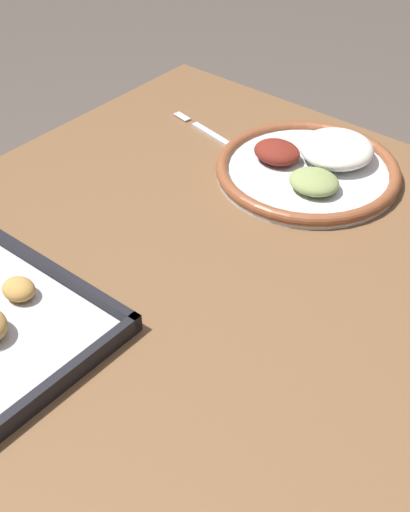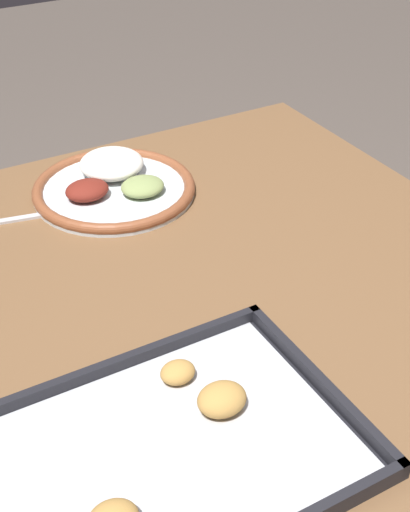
{
  "view_description": "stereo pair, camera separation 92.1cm",
  "coord_description": "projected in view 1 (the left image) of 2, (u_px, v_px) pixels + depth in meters",
  "views": [
    {
      "loc": [
        -0.45,
        0.56,
        1.33
      ],
      "look_at": [
        0.01,
        0.0,
        0.73
      ],
      "focal_mm": 50.0,
      "sensor_mm": 36.0,
      "label": 1
    },
    {
      "loc": [
        0.45,
        0.77,
        1.36
      ],
      "look_at": [
        0.01,
        0.0,
        0.73
      ],
      "focal_mm": 50.0,
      "sensor_mm": 36.0,
      "label": 2
    }
  ],
  "objects": [
    {
      "name": "dining_table",
      "position": [
        211.0,
        333.0,
        1.02
      ],
      "size": [
        0.93,
        0.97,
        0.7
      ],
      "color": "brown",
      "rests_on": "ground_plane"
    },
    {
      "name": "fork",
      "position": [
        215.0,
        136.0,
        1.23
      ],
      "size": [
        0.2,
        0.05,
        0.0
      ],
      "rotation": [
        0.0,
        0.0,
        -0.2
      ],
      "color": "silver",
      "rests_on": "dining_table"
    },
    {
      "name": "dinner_plate",
      "position": [
        311.0,
        167.0,
        1.14
      ],
      "size": [
        0.29,
        0.29,
        0.05
      ],
      "color": "silver",
      "rests_on": "dining_table"
    }
  ]
}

